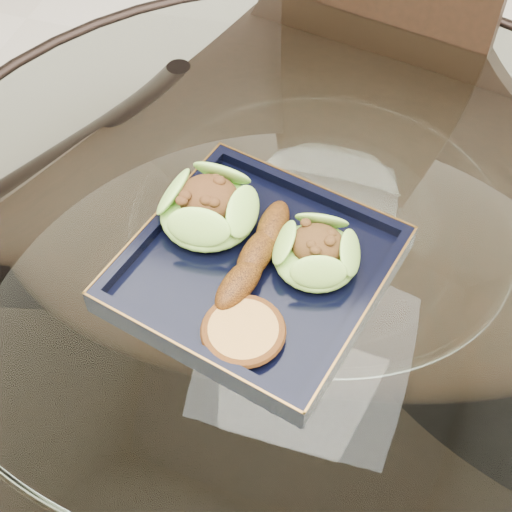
# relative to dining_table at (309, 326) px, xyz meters

# --- Properties ---
(ground) EXTENTS (4.00, 4.00, 0.00)m
(ground) POSITION_rel_dining_table_xyz_m (0.00, 0.00, -0.60)
(ground) COLOR beige
(ground) RESTS_ON ground
(dining_table) EXTENTS (1.13, 1.13, 0.77)m
(dining_table) POSITION_rel_dining_table_xyz_m (0.00, 0.00, 0.00)
(dining_table) COLOR white
(dining_table) RESTS_ON ground
(dining_chair) EXTENTS (0.48, 0.48, 0.92)m
(dining_chair) POSITION_rel_dining_table_xyz_m (-0.05, 0.38, -0.08)
(dining_chair) COLOR black
(dining_chair) RESTS_ON ground
(navy_plate) EXTENTS (0.33, 0.33, 0.02)m
(navy_plate) POSITION_rel_dining_table_xyz_m (-0.06, -0.06, 0.17)
(navy_plate) COLOR black
(navy_plate) RESTS_ON dining_table
(lettuce_wrap_left) EXTENTS (0.15, 0.15, 0.04)m
(lettuce_wrap_left) POSITION_rel_dining_table_xyz_m (-0.13, -0.01, 0.20)
(lettuce_wrap_left) COLOR #68AB31
(lettuce_wrap_left) RESTS_ON navy_plate
(lettuce_wrap_right) EXTENTS (0.12, 0.12, 0.03)m
(lettuce_wrap_right) POSITION_rel_dining_table_xyz_m (0.00, -0.03, 0.20)
(lettuce_wrap_right) COLOR #669F2E
(lettuce_wrap_right) RESTS_ON navy_plate
(roasted_plantain) EXTENTS (0.06, 0.16, 0.03)m
(roasted_plantain) POSITION_rel_dining_table_xyz_m (-0.06, -0.05, 0.20)
(roasted_plantain) COLOR #5F2F0A
(roasted_plantain) RESTS_ON navy_plate
(crumb_patty) EXTENTS (0.10, 0.10, 0.01)m
(crumb_patty) POSITION_rel_dining_table_xyz_m (-0.04, -0.15, 0.19)
(crumb_patty) COLOR #C58541
(crumb_patty) RESTS_ON navy_plate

